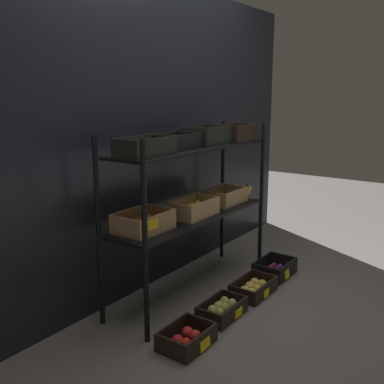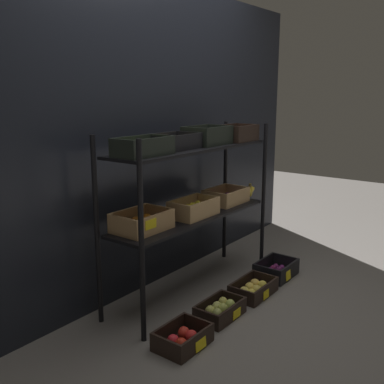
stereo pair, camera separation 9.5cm
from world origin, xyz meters
The scene contains 7 objects.
ground_plane centered at (0.00, 0.00, 0.00)m, with size 10.00×10.00×0.00m, color #605B56.
storefront_wall centered at (0.00, 0.39, 1.11)m, with size 3.84×0.12×2.21m, color black.
display_rack centered at (-0.01, 0.00, 0.84)m, with size 1.57×0.41×1.20m.
crate_ground_apple_red centered at (-0.63, -0.41, 0.04)m, with size 0.32×0.24×0.11m.
crate_ground_pear centered at (-0.22, -0.39, 0.05)m, with size 0.34×0.21×0.11m.
crate_ground_apple_gold centered at (0.21, -0.40, 0.04)m, with size 0.36×0.23×0.11m.
crate_ground_plum centered at (0.61, -0.38, 0.04)m, with size 0.34×0.25×0.13m.
Camera 1 is at (-2.52, -1.79, 1.45)m, focal length 41.87 mm.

